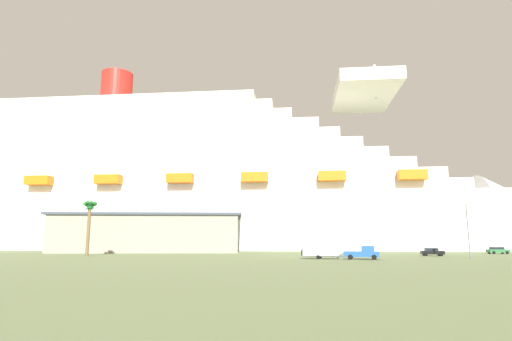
% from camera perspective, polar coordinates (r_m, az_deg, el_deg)
% --- Properties ---
extents(ground_plane, '(600.00, 600.00, 0.00)m').
position_cam_1_polar(ground_plane, '(109.40, 3.79, -11.25)').
color(ground_plane, '#66754C').
extents(cruise_ship, '(234.26, 43.57, 67.45)m').
position_cam_1_polar(cruise_ship, '(143.69, -10.47, -2.57)').
color(cruise_ship, white).
rests_on(cruise_ship, ground_plane).
extents(terminal_building, '(50.16, 30.77, 9.83)m').
position_cam_1_polar(terminal_building, '(116.31, -14.14, -8.46)').
color(terminal_building, gray).
rests_on(terminal_building, ground_plane).
extents(pickup_truck, '(5.92, 3.33, 2.20)m').
position_cam_1_polar(pickup_truck, '(71.18, 14.65, -10.99)').
color(pickup_truck, '#2659A5').
rests_on(pickup_truck, ground_plane).
extents(small_boat_on_trailer, '(8.05, 3.63, 2.15)m').
position_cam_1_polar(small_boat_on_trailer, '(71.69, 9.55, -11.23)').
color(small_boat_on_trailer, '#595960').
rests_on(small_boat_on_trailer, ground_plane).
extents(palm_tree, '(2.92, 2.96, 10.98)m').
position_cam_1_polar(palm_tree, '(90.14, -22.06, -5.39)').
color(palm_tree, brown).
rests_on(palm_tree, ground_plane).
extents(street_lamp, '(0.56, 0.56, 9.48)m').
position_cam_1_polar(street_lamp, '(79.89, 27.25, -6.49)').
color(street_lamp, slate).
rests_on(street_lamp, ground_plane).
extents(parked_car_black_coupe, '(4.60, 2.48, 1.58)m').
position_cam_1_polar(parked_car_black_coupe, '(91.30, 23.21, -10.31)').
color(parked_car_black_coupe, black).
rests_on(parked_car_black_coupe, ground_plane).
extents(parked_car_green_wagon, '(4.69, 2.26, 1.58)m').
position_cam_1_polar(parked_car_green_wagon, '(112.10, 30.48, -9.50)').
color(parked_car_green_wagon, '#2D723F').
rests_on(parked_car_green_wagon, ground_plane).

